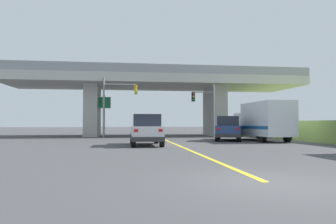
{
  "coord_description": "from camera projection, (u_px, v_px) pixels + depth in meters",
  "views": [
    {
      "loc": [
        -3.48,
        -7.56,
        1.47
      ],
      "look_at": [
        -0.04,
        17.67,
        2.34
      ],
      "focal_mm": 34.21,
      "sensor_mm": 36.0,
      "label": 1
    }
  ],
  "objects": [
    {
      "name": "ground",
      "position": [
        155.0,
        136.0,
        36.54
      ],
      "size": [
        160.0,
        160.0,
        0.0
      ],
      "primitive_type": "plane",
      "color": "#424244"
    },
    {
      "name": "box_truck",
      "position": [
        263.0,
        121.0,
        26.25
      ],
      "size": [
        2.33,
        7.46,
        3.12
      ],
      "color": "silver",
      "rests_on": "ground"
    },
    {
      "name": "lane_divider_stripe",
      "position": [
        178.0,
        145.0,
        20.79
      ],
      "size": [
        0.2,
        26.03,
        0.01
      ],
      "primitive_type": "cube",
      "color": "yellow",
      "rests_on": "ground"
    },
    {
      "name": "overpass_bridge",
      "position": [
        155.0,
        89.0,
        36.72
      ],
      "size": [
        32.67,
        9.01,
        7.47
      ],
      "color": "#B7B5AD",
      "rests_on": "ground"
    },
    {
      "name": "suv_crossing",
      "position": [
        228.0,
        128.0,
        26.47
      ],
      "size": [
        3.33,
        4.84,
        2.02
      ],
      "rotation": [
        0.0,
        0.0,
        -0.34
      ],
      "color": "navy",
      "rests_on": "ground"
    },
    {
      "name": "highway_sign",
      "position": [
        104.0,
        107.0,
        34.29
      ],
      "size": [
        1.37,
        0.17,
        4.43
      ],
      "color": "slate",
      "rests_on": "ground"
    },
    {
      "name": "traffic_signal_nearside",
      "position": [
        206.0,
        105.0,
        32.34
      ],
      "size": [
        2.39,
        0.36,
        5.36
      ],
      "color": "slate",
      "rests_on": "ground"
    },
    {
      "name": "traffic_signal_farside",
      "position": [
        115.0,
        99.0,
        31.52
      ],
      "size": [
        3.4,
        0.36,
        5.94
      ],
      "color": "slate",
      "rests_on": "ground"
    },
    {
      "name": "suv_lead",
      "position": [
        146.0,
        130.0,
        21.0
      ],
      "size": [
        1.99,
        4.65,
        2.02
      ],
      "color": "silver",
      "rests_on": "ground"
    }
  ]
}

